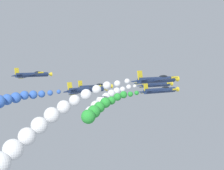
{
  "coord_description": "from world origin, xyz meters",
  "views": [
    {
      "loc": [
        80.26,
        -70.44,
        137.59
      ],
      "look_at": [
        0.0,
        0.0,
        130.87
      ],
      "focal_mm": 77.16,
      "sensor_mm": 36.0,
      "label": 1
    }
  ],
  "objects_px": {
    "airplane_lead": "(157,85)",
    "airplane_right_outer": "(33,75)",
    "airplane_trailing": "(157,80)",
    "airplane_right_inner": "(160,90)",
    "airplane_left_inner": "(95,87)",
    "airplane_left_outer": "(87,90)"
  },
  "relations": [
    {
      "from": "airplane_lead",
      "to": "airplane_right_outer",
      "type": "height_order",
      "value": "airplane_right_outer"
    },
    {
      "from": "airplane_trailing",
      "to": "airplane_right_inner",
      "type": "bearing_deg",
      "value": 130.71
    },
    {
      "from": "airplane_right_outer",
      "to": "airplane_trailing",
      "type": "bearing_deg",
      "value": 0.86
    },
    {
      "from": "airplane_left_inner",
      "to": "airplane_left_outer",
      "type": "height_order",
      "value": "airplane_left_outer"
    },
    {
      "from": "airplane_lead",
      "to": "airplane_right_inner",
      "type": "xyz_separation_m",
      "value": [
        11.1,
        -10.55,
        -0.28
      ]
    },
    {
      "from": "airplane_right_outer",
      "to": "airplane_trailing",
      "type": "xyz_separation_m",
      "value": [
        41.38,
        0.62,
        0.35
      ]
    },
    {
      "from": "airplane_right_inner",
      "to": "airplane_trailing",
      "type": "height_order",
      "value": "airplane_trailing"
    },
    {
      "from": "airplane_lead",
      "to": "airplane_right_outer",
      "type": "relative_size",
      "value": 1.0
    },
    {
      "from": "airplane_right_inner",
      "to": "airplane_right_outer",
      "type": "relative_size",
      "value": 1.0
    },
    {
      "from": "airplane_right_outer",
      "to": "airplane_right_inner",
      "type": "bearing_deg",
      "value": 20.27
    },
    {
      "from": "airplane_lead",
      "to": "airplane_right_outer",
      "type": "bearing_deg",
      "value": -132.88
    },
    {
      "from": "airplane_lead",
      "to": "airplane_right_outer",
      "type": "xyz_separation_m",
      "value": [
        -20.7,
        -22.3,
        2.39
      ]
    },
    {
      "from": "airplane_right_outer",
      "to": "airplane_lead",
      "type": "bearing_deg",
      "value": 47.12
    },
    {
      "from": "airplane_left_inner",
      "to": "airplane_right_inner",
      "type": "height_order",
      "value": "airplane_right_inner"
    },
    {
      "from": "airplane_lead",
      "to": "airplane_trailing",
      "type": "bearing_deg",
      "value": -46.35
    },
    {
      "from": "airplane_lead",
      "to": "airplane_left_outer",
      "type": "relative_size",
      "value": 1.0
    },
    {
      "from": "airplane_right_inner",
      "to": "airplane_left_outer",
      "type": "xyz_separation_m",
      "value": [
        -10.21,
        -11.84,
        0.17
      ]
    },
    {
      "from": "airplane_lead",
      "to": "airplane_trailing",
      "type": "height_order",
      "value": "airplane_trailing"
    },
    {
      "from": "airplane_left_inner",
      "to": "airplane_trailing",
      "type": "height_order",
      "value": "airplane_trailing"
    },
    {
      "from": "airplane_lead",
      "to": "airplane_right_inner",
      "type": "height_order",
      "value": "airplane_lead"
    },
    {
      "from": "airplane_right_inner",
      "to": "airplane_lead",
      "type": "bearing_deg",
      "value": 136.46
    },
    {
      "from": "airplane_left_inner",
      "to": "airplane_trailing",
      "type": "relative_size",
      "value": 1.0
    }
  ]
}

